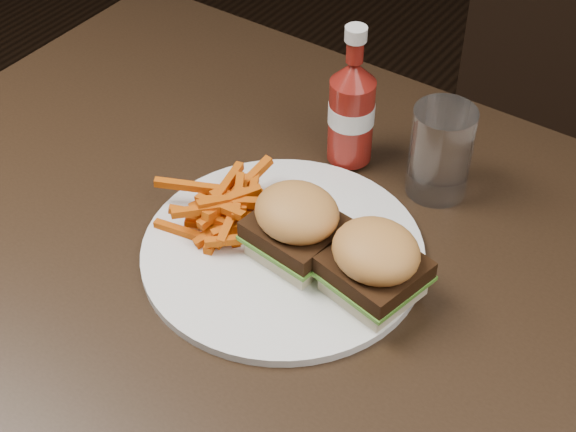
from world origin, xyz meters
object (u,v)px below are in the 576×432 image
Objects in this scene: dining_table at (326,303)px; chair_far at (571,108)px; plate at (283,252)px; tumbler at (440,152)px; ketchup_bottle at (351,120)px.

chair_far is at bearing 91.37° from dining_table.
plate is at bearing 79.53° from chair_far.
chair_far is at bearing 87.13° from plate.
tumbler reaches higher than plate.
tumbler is (0.02, 0.21, 0.08)m from dining_table.
plate is 2.72× the size of tumbler.
tumbler is at bearing 5.94° from ketchup_bottle.
ketchup_bottle reaches higher than dining_table.
plate is 2.84× the size of ketchup_bottle.
tumbler is at bearing 66.31° from plate.
dining_table reaches higher than chair_far.
tumbler is (0.11, 0.01, -0.01)m from ketchup_bottle.
chair_far is (-0.02, 0.93, -0.30)m from dining_table.
ketchup_bottle is 0.96× the size of tumbler.
ketchup_bottle is 0.11m from tumbler.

